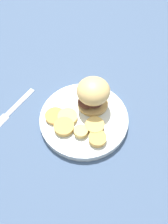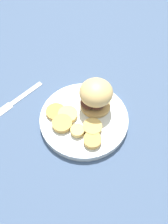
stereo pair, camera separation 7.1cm
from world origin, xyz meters
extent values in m
plane|color=#3D5170|center=(0.00, 0.00, 0.00)|extent=(4.00, 4.00, 0.00)
cylinder|color=silver|center=(0.00, 0.00, 0.01)|extent=(0.25, 0.25, 0.02)
torus|color=silver|center=(0.00, 0.00, 0.02)|extent=(0.25, 0.25, 0.01)
cylinder|color=tan|center=(0.05, 0.01, 0.03)|extent=(0.09, 0.09, 0.01)
ellipsoid|color=#4C281E|center=(0.05, 0.02, 0.04)|extent=(0.04, 0.04, 0.02)
ellipsoid|color=#4C281E|center=(0.03, 0.02, 0.04)|extent=(0.04, 0.05, 0.02)
ellipsoid|color=#4C281E|center=(0.05, 0.00, 0.04)|extent=(0.06, 0.06, 0.02)
ellipsoid|color=brown|center=(0.04, 0.00, 0.04)|extent=(0.05, 0.04, 0.02)
ellipsoid|color=#DBB26B|center=(0.05, 0.01, 0.08)|extent=(0.09, 0.09, 0.06)
cylinder|color=#DBB766|center=(-0.03, 0.03, 0.03)|extent=(0.06, 0.06, 0.01)
cylinder|color=#DBB766|center=(-0.04, -0.03, 0.03)|extent=(0.04, 0.04, 0.01)
cylinder|color=tan|center=(-0.06, 0.02, 0.03)|extent=(0.06, 0.06, 0.01)
cylinder|color=tan|center=(-0.03, -0.07, 0.03)|extent=(0.05, 0.05, 0.01)
cylinder|color=tan|center=(-0.01, -0.04, 0.03)|extent=(0.05, 0.05, 0.02)
cylinder|color=#BC8942|center=(-0.05, 0.06, 0.03)|extent=(0.06, 0.06, 0.01)
cube|color=silver|center=(-0.08, 0.19, 0.00)|extent=(0.12, 0.03, 0.00)
cube|color=silver|center=(-0.16, 0.18, 0.00)|extent=(0.06, 0.03, 0.00)
camera|label=1|loc=(-0.30, -0.26, 0.64)|focal=42.00mm
camera|label=2|loc=(-0.25, -0.31, 0.64)|focal=42.00mm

